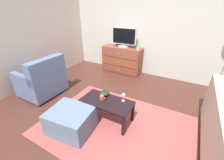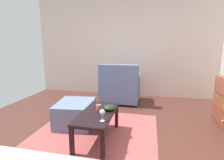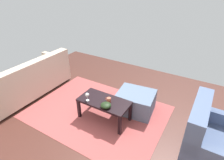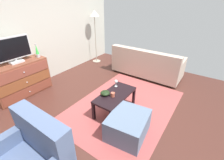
{
  "view_description": "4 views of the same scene",
  "coord_description": "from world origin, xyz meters",
  "px_view_note": "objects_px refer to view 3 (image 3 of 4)",
  "views": [
    {
      "loc": [
        1.09,
        -1.93,
        1.94
      ],
      "look_at": [
        0.1,
        -0.16,
        0.89
      ],
      "focal_mm": 23.18,
      "sensor_mm": 36.0,
      "label": 1
    },
    {
      "loc": [
        2.24,
        0.61,
        1.37
      ],
      "look_at": [
        0.05,
        0.12,
        0.92
      ],
      "focal_mm": 28.03,
      "sensor_mm": 36.0,
      "label": 2
    },
    {
      "loc": [
        -1.53,
        2.12,
        2.37
      ],
      "look_at": [
        -0.16,
        -0.17,
        0.85
      ],
      "focal_mm": 29.51,
      "sensor_mm": 36.0,
      "label": 3
    },
    {
      "loc": [
        -2.16,
        -1.51,
        2.12
      ],
      "look_at": [
        -0.0,
        -0.02,
        0.69
      ],
      "focal_mm": 24.73,
      "sensor_mm": 36.0,
      "label": 4
    }
  ],
  "objects_px": {
    "coffee_table": "(104,103)",
    "armchair": "(211,143)",
    "mug": "(109,100)",
    "bowl_decorative": "(106,105)",
    "wine_glass": "(87,95)",
    "couch_large": "(27,81)",
    "ottoman": "(136,102)"
  },
  "relations": [
    {
      "from": "coffee_table",
      "to": "armchair",
      "type": "bearing_deg",
      "value": 179.16
    },
    {
      "from": "mug",
      "to": "armchair",
      "type": "bearing_deg",
      "value": 178.85
    },
    {
      "from": "bowl_decorative",
      "to": "coffee_table",
      "type": "bearing_deg",
      "value": -48.05
    },
    {
      "from": "coffee_table",
      "to": "armchair",
      "type": "height_order",
      "value": "armchair"
    },
    {
      "from": "wine_glass",
      "to": "bowl_decorative",
      "type": "xyz_separation_m",
      "value": [
        -0.39,
        -0.0,
        -0.07
      ]
    },
    {
      "from": "wine_glass",
      "to": "couch_large",
      "type": "bearing_deg",
      "value": 0.8
    },
    {
      "from": "bowl_decorative",
      "to": "armchair",
      "type": "relative_size",
      "value": 0.19
    },
    {
      "from": "wine_glass",
      "to": "ottoman",
      "type": "relative_size",
      "value": 0.22
    },
    {
      "from": "wine_glass",
      "to": "bowl_decorative",
      "type": "distance_m",
      "value": 0.4
    },
    {
      "from": "coffee_table",
      "to": "bowl_decorative",
      "type": "height_order",
      "value": "bowl_decorative"
    },
    {
      "from": "bowl_decorative",
      "to": "ottoman",
      "type": "distance_m",
      "value": 0.77
    },
    {
      "from": "wine_glass",
      "to": "couch_large",
      "type": "height_order",
      "value": "couch_large"
    },
    {
      "from": "couch_large",
      "to": "ottoman",
      "type": "relative_size",
      "value": 2.84
    },
    {
      "from": "coffee_table",
      "to": "armchair",
      "type": "xyz_separation_m",
      "value": [
        -1.76,
        0.03,
        0.01
      ]
    },
    {
      "from": "mug",
      "to": "bowl_decorative",
      "type": "height_order",
      "value": "mug"
    },
    {
      "from": "coffee_table",
      "to": "bowl_decorative",
      "type": "relative_size",
      "value": 5.08
    },
    {
      "from": "ottoman",
      "to": "armchair",
      "type": "bearing_deg",
      "value": 158.08
    },
    {
      "from": "coffee_table",
      "to": "armchair",
      "type": "distance_m",
      "value": 1.76
    },
    {
      "from": "bowl_decorative",
      "to": "couch_large",
      "type": "height_order",
      "value": "couch_large"
    },
    {
      "from": "bowl_decorative",
      "to": "armchair",
      "type": "height_order",
      "value": "armchair"
    },
    {
      "from": "wine_glass",
      "to": "coffee_table",
      "type": "bearing_deg",
      "value": -149.87
    },
    {
      "from": "bowl_decorative",
      "to": "mug",
      "type": "bearing_deg",
      "value": -75.8
    },
    {
      "from": "mug",
      "to": "armchair",
      "type": "distance_m",
      "value": 1.67
    },
    {
      "from": "couch_large",
      "to": "mug",
      "type": "bearing_deg",
      "value": -174.92
    },
    {
      "from": "couch_large",
      "to": "armchair",
      "type": "height_order",
      "value": "armchair"
    },
    {
      "from": "wine_glass",
      "to": "couch_large",
      "type": "xyz_separation_m",
      "value": [
        1.68,
        0.02,
        -0.2
      ]
    },
    {
      "from": "mug",
      "to": "couch_large",
      "type": "xyz_separation_m",
      "value": [
        2.03,
        0.18,
        -0.13
      ]
    },
    {
      "from": "couch_large",
      "to": "armchair",
      "type": "xyz_separation_m",
      "value": [
        -3.7,
        -0.15,
        0.04
      ]
    },
    {
      "from": "coffee_table",
      "to": "bowl_decorative",
      "type": "bearing_deg",
      "value": 131.95
    },
    {
      "from": "armchair",
      "to": "ottoman",
      "type": "height_order",
      "value": "armchair"
    },
    {
      "from": "mug",
      "to": "ottoman",
      "type": "distance_m",
      "value": 0.65
    },
    {
      "from": "ottoman",
      "to": "wine_glass",
      "type": "bearing_deg",
      "value": 46.05
    }
  ]
}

